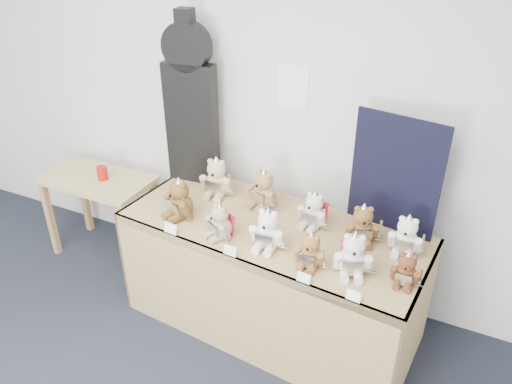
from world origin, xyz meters
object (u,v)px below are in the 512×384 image
at_px(red_cup, 102,173).
at_px(teddy_back_left, 217,179).
at_px(teddy_front_right, 310,252).
at_px(teddy_back_right, 362,226).
at_px(teddy_front_end, 406,270).
at_px(teddy_back_centre_right, 314,211).
at_px(side_table, 99,191).
at_px(teddy_front_centre, 268,230).
at_px(display_table, 266,255).
at_px(teddy_front_far_left, 179,200).
at_px(teddy_front_left, 220,222).
at_px(teddy_back_centre_left, 263,190).
at_px(teddy_front_far_right, 353,256).
at_px(guitar_case, 191,102).
at_px(teddy_back_end, 406,237).

distance_m(red_cup, teddy_back_left, 1.03).
height_order(teddy_front_right, teddy_back_right, teddy_back_right).
bearing_deg(teddy_front_end, teddy_back_centre_right, 153.66).
xyz_separation_m(side_table, red_cup, (0.06, 0.01, 0.18)).
distance_m(teddy_front_centre, teddy_back_left, 0.72).
xyz_separation_m(display_table, teddy_back_centre_right, (0.24, 0.20, 0.28)).
relative_size(side_table, teddy_front_far_left, 2.89).
height_order(teddy_front_left, teddy_back_centre_left, teddy_back_centre_left).
distance_m(teddy_front_far_right, teddy_back_centre_right, 0.50).
relative_size(display_table, teddy_front_far_right, 6.99).
distance_m(guitar_case, teddy_back_right, 1.45).
xyz_separation_m(side_table, teddy_front_end, (2.47, -0.36, 0.31)).
height_order(teddy_back_left, teddy_back_right, teddy_back_left).
xyz_separation_m(display_table, red_cup, (-1.53, 0.25, 0.13)).
bearing_deg(side_table, teddy_back_centre_right, -1.26).
bearing_deg(red_cup, side_table, -175.07).
distance_m(display_table, teddy_back_centre_left, 0.44).
xyz_separation_m(guitar_case, teddy_back_centre_right, (1.02, -0.22, -0.49)).
relative_size(teddy_front_far_left, teddy_front_right, 1.23).
bearing_deg(display_table, teddy_back_centre_right, 45.52).
xyz_separation_m(red_cup, teddy_front_centre, (1.60, -0.38, 0.16)).
bearing_deg(teddy_back_left, teddy_front_right, -37.11).
height_order(teddy_front_far_left, teddy_front_far_right, teddy_front_far_left).
bearing_deg(teddy_front_right, side_table, 166.04).
relative_size(teddy_front_far_left, teddy_back_end, 1.10).
distance_m(red_cup, teddy_back_end, 2.36).
distance_m(side_table, teddy_back_right, 2.18).
height_order(red_cup, teddy_front_far_left, teddy_front_far_left).
bearing_deg(teddy_front_far_right, display_table, 149.13).
distance_m(red_cup, teddy_front_end, 2.44).
height_order(red_cup, teddy_front_right, teddy_front_right).
bearing_deg(red_cup, teddy_front_left, -17.38).
bearing_deg(teddy_back_end, teddy_front_right, -142.00).
relative_size(guitar_case, teddy_front_far_left, 4.07).
relative_size(side_table, teddy_back_left, 2.79).
bearing_deg(teddy_front_right, display_table, 150.16).
xyz_separation_m(teddy_front_left, teddy_back_left, (-0.27, 0.44, 0.02)).
distance_m(teddy_front_far_right, teddy_front_end, 0.29).
relative_size(red_cup, teddy_back_right, 0.39).
height_order(teddy_front_centre, teddy_back_right, teddy_front_centre).
relative_size(teddy_front_centre, teddy_front_far_right, 1.00).
bearing_deg(red_cup, teddy_back_end, -1.89).
xyz_separation_m(side_table, guitar_case, (0.82, 0.18, 0.82)).
height_order(teddy_front_far_right, teddy_back_centre_right, teddy_front_far_right).
relative_size(teddy_front_centre, teddy_front_end, 1.30).
bearing_deg(teddy_front_centre, display_table, 114.58).
height_order(guitar_case, teddy_front_centre, guitar_case).
bearing_deg(teddy_front_right, teddy_back_end, 36.97).
bearing_deg(teddy_front_left, teddy_front_far_left, -167.82).
bearing_deg(teddy_front_centre, teddy_front_far_right, -5.58).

